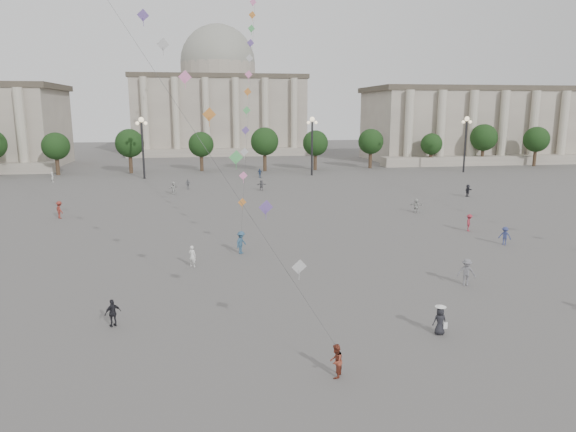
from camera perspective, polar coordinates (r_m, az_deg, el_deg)
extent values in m
plane|color=#54514F|center=(25.69, 1.37, -15.74)|extent=(360.00, 360.00, 0.00)
cube|color=gray|center=(141.66, 25.26, 9.05)|extent=(80.00, 22.00, 16.00)
cube|color=#484135|center=(141.69, 25.57, 12.52)|extent=(81.60, 22.44, 1.20)
cube|color=gray|center=(131.48, 28.16, 5.60)|extent=(84.00, 4.00, 2.00)
cube|color=gray|center=(152.48, -7.63, 10.91)|extent=(46.00, 30.00, 20.00)
cube|color=#484135|center=(152.72, -7.74, 14.89)|extent=(46.92, 30.60, 1.20)
cube|color=gray|center=(135.91, -7.32, 7.03)|extent=(48.30, 4.00, 2.00)
cylinder|color=gray|center=(152.84, -7.76, 15.60)|extent=(21.00, 21.00, 5.00)
sphere|color=gray|center=(153.04, -7.78, 16.53)|extent=(21.00, 21.00, 21.00)
cylinder|color=#362A1B|center=(104.17, -23.47, 5.19)|extent=(0.70, 0.70, 3.52)
sphere|color=black|center=(103.88, -23.63, 7.20)|extent=(5.12, 5.12, 5.12)
cylinder|color=#362A1B|center=(101.86, -16.89, 5.52)|extent=(0.70, 0.70, 3.52)
sphere|color=black|center=(101.56, -17.02, 7.58)|extent=(5.12, 5.12, 5.12)
cylinder|color=#362A1B|center=(100.93, -10.10, 5.79)|extent=(0.70, 0.70, 3.52)
sphere|color=black|center=(100.63, -10.18, 7.87)|extent=(5.12, 5.12, 5.12)
cylinder|color=#362A1B|center=(101.43, -3.27, 5.98)|extent=(0.70, 0.70, 3.52)
sphere|color=black|center=(101.13, -3.30, 8.05)|extent=(5.12, 5.12, 5.12)
cylinder|color=#362A1B|center=(103.32, 3.40, 6.08)|extent=(0.70, 0.70, 3.52)
sphere|color=black|center=(103.03, 3.42, 8.12)|extent=(5.12, 5.12, 5.12)
cylinder|color=#362A1B|center=(106.55, 9.75, 6.11)|extent=(0.70, 0.70, 3.52)
sphere|color=black|center=(106.26, 9.82, 8.08)|extent=(5.12, 5.12, 5.12)
cylinder|color=#362A1B|center=(110.98, 15.66, 6.06)|extent=(0.70, 0.70, 3.52)
sphere|color=black|center=(110.70, 15.77, 7.95)|extent=(5.12, 5.12, 5.12)
cylinder|color=#362A1B|center=(116.48, 21.07, 5.96)|extent=(0.70, 0.70, 3.52)
sphere|color=black|center=(116.22, 21.20, 7.76)|extent=(5.12, 5.12, 5.12)
cylinder|color=#362A1B|center=(122.92, 25.94, 5.83)|extent=(0.70, 0.70, 3.52)
sphere|color=black|center=(122.67, 26.10, 7.53)|extent=(5.12, 5.12, 5.12)
cylinder|color=#262628|center=(93.30, -15.82, 7.06)|extent=(0.36, 0.36, 10.00)
sphere|color=#FFE5B2|center=(93.06, -16.00, 10.25)|extent=(0.90, 0.90, 0.90)
sphere|color=#FFE5B2|center=(93.16, -16.41, 9.86)|extent=(0.60, 0.60, 0.60)
sphere|color=#FFE5B2|center=(92.99, -15.54, 9.90)|extent=(0.60, 0.60, 0.60)
cylinder|color=#262628|center=(94.63, 2.68, 7.54)|extent=(0.36, 0.36, 10.00)
sphere|color=#FFE5B2|center=(94.40, 2.71, 10.69)|extent=(0.90, 0.90, 0.90)
sphere|color=#FFE5B2|center=(94.27, 2.28, 10.33)|extent=(0.60, 0.60, 0.60)
sphere|color=#FFE5B2|center=(94.55, 3.13, 10.33)|extent=(0.60, 0.60, 0.60)
cylinder|color=#262628|center=(104.90, 19.08, 7.33)|extent=(0.36, 0.36, 10.00)
sphere|color=#FFE5B2|center=(104.69, 19.27, 10.16)|extent=(0.90, 0.90, 0.90)
sphere|color=#FFE5B2|center=(104.38, 18.91, 9.85)|extent=(0.60, 0.60, 0.60)
sphere|color=#FFE5B2|center=(105.04, 19.59, 9.82)|extent=(0.60, 0.60, 0.60)
imported|color=#334B74|center=(91.56, -3.15, 4.78)|extent=(1.06, 0.70, 1.67)
imported|color=beige|center=(75.20, -12.62, 3.06)|extent=(1.53, 1.59, 1.81)
imported|color=slate|center=(37.39, 19.21, -5.91)|extent=(1.40, 1.14, 1.89)
imported|color=#B7B7B3|center=(62.07, 14.06, 1.13)|extent=(1.58, 1.16, 1.65)
imported|color=#9A2A38|center=(54.07, 19.49, -0.70)|extent=(1.12, 1.27, 1.71)
imported|color=#222227|center=(75.56, 19.35, 2.68)|extent=(1.61, 1.28, 1.71)
imported|color=silver|center=(94.59, -24.70, 3.95)|extent=(0.60, 0.72, 1.67)
imported|color=slate|center=(77.12, -2.98, 3.45)|extent=(1.50, 0.61, 1.57)
imported|color=silver|center=(40.13, -10.59, -4.41)|extent=(0.73, 0.66, 1.68)
imported|color=navy|center=(49.70, 22.96, -2.04)|extent=(1.21, 1.17, 1.66)
imported|color=slate|center=(79.72, -11.08, 3.50)|extent=(0.97, 0.71, 1.54)
imported|color=maroon|center=(62.30, -24.04, 0.63)|extent=(1.33, 1.44, 1.95)
imported|color=black|center=(30.56, -18.88, -10.16)|extent=(0.99, 0.82, 1.58)
imported|color=brown|center=(24.03, 5.35, -15.74)|extent=(0.89, 0.95, 1.57)
imported|color=#31536F|center=(43.17, -5.23, -2.94)|extent=(1.32, 1.43, 1.93)
imported|color=black|center=(29.19, 16.52, -11.13)|extent=(0.75, 0.49, 1.51)
cone|color=white|center=(28.87, 16.62, -9.54)|extent=(0.52, 0.52, 0.14)
cylinder|color=white|center=(28.89, 16.61, -9.65)|extent=(0.60, 0.60, 0.02)
cube|color=white|center=(29.25, 17.07, -11.55)|extent=(0.22, 0.10, 0.35)
cube|color=silver|center=(24.23, 1.26, -5.66)|extent=(0.76, 0.25, 0.76)
cube|color=#6D51A2|center=(25.49, -2.47, 0.98)|extent=(0.76, 0.25, 0.76)
cube|color=#56BC66|center=(27.17, -5.79, 6.51)|extent=(0.76, 0.25, 0.76)
cube|color=orange|center=(29.15, -8.75, 11.10)|extent=(0.76, 0.25, 0.76)
cube|color=pink|center=(31.35, -11.38, 14.90)|extent=(0.76, 0.25, 0.76)
cube|color=silver|center=(33.72, -13.72, 18.06)|extent=(0.76, 0.25, 0.76)
cube|color=#6D51A2|center=(36.22, -15.81, 20.68)|extent=(0.76, 0.25, 0.76)
cube|color=orange|center=(43.87, -5.12, 1.53)|extent=(0.76, 0.25, 0.76)
cube|color=pink|center=(44.94, -4.99, 4.49)|extent=(0.76, 0.25, 0.76)
cube|color=silver|center=(46.14, -4.87, 7.11)|extent=(0.76, 0.25, 0.76)
cube|color=#6D51A2|center=(47.44, -4.74, 9.48)|extent=(0.76, 0.25, 0.76)
cube|color=#56BC66|center=(48.81, -4.63, 11.63)|extent=(0.76, 0.25, 0.76)
cube|color=orange|center=(50.25, -4.51, 13.60)|extent=(0.76, 0.25, 0.76)
cube|color=pink|center=(51.74, -4.40, 15.42)|extent=(0.76, 0.25, 0.76)
cube|color=silver|center=(53.27, -4.30, 17.09)|extent=(0.76, 0.25, 0.76)
cube|color=#6D51A2|center=(54.84, -4.19, 18.64)|extent=(0.76, 0.25, 0.76)
cube|color=#56BC66|center=(56.45, -4.09, 20.07)|extent=(0.76, 0.25, 0.76)
cube|color=orange|center=(58.09, -4.00, 21.40)|extent=(0.76, 0.25, 0.76)
cube|color=pink|center=(59.75, -3.91, 22.64)|extent=(0.76, 0.25, 0.76)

